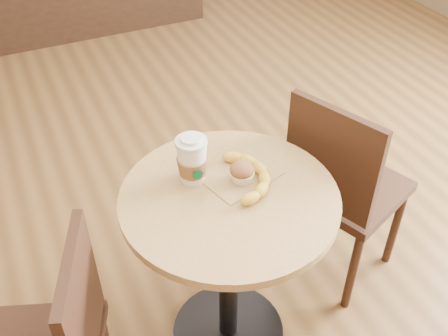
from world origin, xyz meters
The scene contains 6 objects.
cafe_table centered at (-0.01, 0.02, 0.53)m, with size 0.70×0.70×0.75m.
chair_right centered at (0.53, 0.13, 0.50)m, with size 0.52×0.52×0.91m.
kraft_bag centered at (0.06, 0.10, 0.75)m, with size 0.24×0.18×0.00m, color #A3804F.
coffee_cup centered at (-0.08, 0.14, 0.83)m, with size 0.10×0.10×0.17m.
muffin centered at (0.05, 0.07, 0.79)m, with size 0.08×0.08×0.07m.
banana centered at (0.08, 0.06, 0.77)m, with size 0.17×0.28×0.04m, color gold, non-canonical shape.
Camera 1 is at (-0.53, -1.06, 1.86)m, focal length 42.00 mm.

